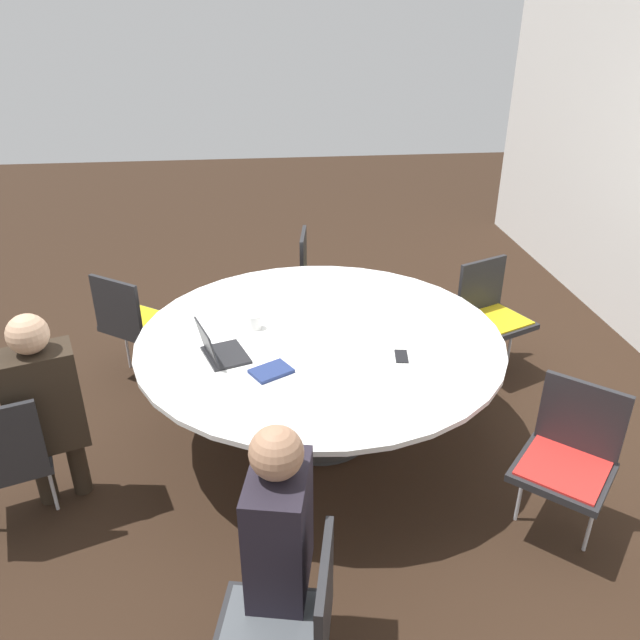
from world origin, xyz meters
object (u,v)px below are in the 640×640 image
at_px(person_0, 44,401).
at_px(handbag, 432,322).
at_px(chair_0, 2,455).
at_px(laptop, 218,349).
at_px(chair_4, 319,273).
at_px(spiral_notebook, 271,371).
at_px(coffee_cup, 254,322).
at_px(cell_phone, 401,356).
at_px(chair_2, 569,453).
at_px(chair_1, 289,627).
at_px(person_1, 276,535).
at_px(chair_5, 133,318).
at_px(chair_3, 491,310).

distance_m(person_0, handbag, 3.09).
xyz_separation_m(chair_0, laptop, (-0.44, 1.07, 0.28)).
relative_size(person_0, handbag, 3.31).
bearing_deg(chair_4, spiral_notebook, -5.29).
distance_m(coffee_cup, handbag, 1.90).
bearing_deg(cell_phone, chair_2, 48.52).
xyz_separation_m(chair_4, cell_phone, (1.79, 0.27, 0.23)).
bearing_deg(chair_0, spiral_notebook, -8.56).
distance_m(chair_1, chair_2, 1.67).
bearing_deg(cell_phone, chair_4, -171.33).
xyz_separation_m(laptop, cell_phone, (0.10, 1.02, -0.05)).
distance_m(chair_0, person_1, 1.60).
bearing_deg(chair_4, chair_2, 30.80).
bearing_deg(chair_5, chair_3, 32.26).
bearing_deg(coffee_cup, person_0, -60.22).
bearing_deg(chair_3, chair_2, 59.58).
relative_size(laptop, cell_phone, 2.31).
bearing_deg(person_1, laptop, 23.24).
xyz_separation_m(chair_0, spiral_notebook, (-0.25, 1.36, 0.24)).
bearing_deg(person_0, chair_1, -66.64).
bearing_deg(laptop, spiral_notebook, -142.50).
relative_size(chair_1, person_1, 0.71).
bearing_deg(handbag, spiral_notebook, -40.97).
xyz_separation_m(spiral_notebook, handbag, (-1.58, 1.37, -0.60)).
xyz_separation_m(chair_5, laptop, (1.02, 0.66, 0.28)).
xyz_separation_m(chair_5, person_1, (2.32, 0.92, 0.20)).
relative_size(chair_2, cell_phone, 5.66).
bearing_deg(chair_0, cell_phone, -9.88).
distance_m(chair_3, cell_phone, 1.35).
xyz_separation_m(chair_1, coffee_cup, (-1.89, -0.08, 0.27)).
bearing_deg(chair_0, chair_4, 30.38).
xyz_separation_m(chair_2, laptop, (-0.74, -1.75, 0.28)).
xyz_separation_m(person_0, laptop, (-0.29, 0.87, 0.09)).
bearing_deg(laptop, chair_0, 93.34).
height_order(chair_2, spiral_notebook, chair_2).
xyz_separation_m(chair_3, coffee_cup, (0.54, -1.72, 0.27)).
distance_m(chair_3, coffee_cup, 1.83).
relative_size(chair_2, chair_5, 1.00).
distance_m(chair_4, spiral_notebook, 1.95).
height_order(spiral_notebook, coffee_cup, coffee_cup).
height_order(chair_1, person_0, person_0).
height_order(person_0, spiral_notebook, person_0).
xyz_separation_m(chair_2, spiral_notebook, (-0.55, -1.46, 0.24)).
bearing_deg(laptop, chair_2, -132.14).
height_order(chair_3, coffee_cup, chair_3).
bearing_deg(chair_4, handbag, 80.08).
bearing_deg(person_0, chair_5, 61.49).
xyz_separation_m(chair_1, person_1, (-0.25, -0.03, 0.20)).
xyz_separation_m(chair_3, cell_phone, (0.98, -0.91, 0.23)).
bearing_deg(person_1, coffee_cup, 13.80).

